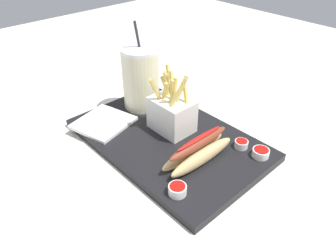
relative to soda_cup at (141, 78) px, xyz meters
name	(u,v)px	position (x,y,z in m)	size (l,w,h in m)	color
ground_plane	(168,146)	(-0.16, 0.05, -0.11)	(2.40, 2.40, 0.02)	silver
food_tray	(168,139)	(-0.16, 0.05, -0.09)	(0.47, 0.30, 0.02)	black
soda_cup	(141,78)	(0.00, 0.00, 0.00)	(0.10, 0.10, 0.24)	beige
fries_basket	(172,113)	(-0.14, 0.02, -0.04)	(0.10, 0.08, 0.15)	white
hot_dog_1	(198,151)	(-0.27, 0.06, -0.06)	(0.05, 0.19, 0.07)	#DBB775
ketchup_cup_1	(177,189)	(-0.31, 0.16, -0.07)	(0.04, 0.04, 0.02)	white
ketchup_cup_2	(241,144)	(-0.31, -0.05, -0.07)	(0.03, 0.03, 0.02)	white
ketchup_cup_3	(261,152)	(-0.36, -0.06, -0.07)	(0.04, 0.04, 0.02)	white
napkin_stack	(103,123)	(-0.01, 0.13, -0.08)	(0.12, 0.13, 0.01)	white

